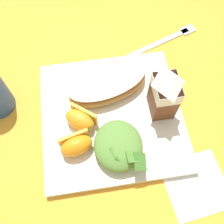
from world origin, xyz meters
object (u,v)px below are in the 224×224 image
milk_carton (165,92)px  cheesy_pizza_bread (108,85)px  orange_wedge_middle (76,145)px  metal_fork (168,38)px  green_salad_pile (117,146)px  paper_napkin (196,184)px  orange_wedge_front (80,119)px  white_plate (112,116)px

milk_carton → cheesy_pizza_bread: bearing=-120.4°
orange_wedge_middle → metal_fork: 0.35m
cheesy_pizza_bread → milk_carton: (0.06, 0.10, 0.04)m
cheesy_pizza_bread → green_salad_pile: (0.13, -0.00, 0.00)m
green_salad_pile → metal_fork: green_salad_pile is taller
green_salad_pile → paper_napkin: bearing=57.8°
paper_napkin → green_salad_pile: bearing=-122.2°
orange_wedge_middle → paper_napkin: (0.10, 0.21, -0.03)m
orange_wedge_middle → cheesy_pizza_bread: bearing=147.3°
cheesy_pizza_bread → paper_napkin: 0.25m
metal_fork → orange_wedge_front: bearing=-49.2°
green_salad_pile → orange_wedge_front: size_ratio=1.53×
white_plate → orange_wedge_front: (0.01, -0.06, 0.03)m
cheesy_pizza_bread → green_salad_pile: 0.13m
orange_wedge_middle → paper_napkin: 0.23m
white_plate → orange_wedge_front: size_ratio=4.03×
milk_carton → orange_wedge_front: size_ratio=1.58×
green_salad_pile → paper_napkin: 0.16m
orange_wedge_front → paper_napkin: orange_wedge_front is taller
white_plate → metal_fork: 0.25m
milk_carton → metal_fork: size_ratio=0.60×
paper_napkin → orange_wedge_front: bearing=-127.0°
milk_carton → orange_wedge_front: bearing=-85.8°
green_salad_pile → paper_napkin: green_salad_pile is taller
white_plate → green_salad_pile: 0.08m
paper_napkin → milk_carton: bearing=-168.1°
green_salad_pile → metal_fork: (-0.26, 0.17, -0.03)m
green_salad_pile → orange_wedge_front: bearing=-135.7°
orange_wedge_front → paper_napkin: 0.25m
milk_carton → orange_wedge_front: (0.01, -0.16, -0.04)m
green_salad_pile → milk_carton: size_ratio=0.97×
cheesy_pizza_bread → white_plate: bearing=-1.1°
milk_carton → metal_fork: milk_carton is taller
white_plate → cheesy_pizza_bread: 0.06m
white_plate → paper_napkin: bearing=39.8°
white_plate → cheesy_pizza_bread: size_ratio=1.51×
orange_wedge_front → paper_napkin: (0.15, 0.19, -0.03)m
white_plate → milk_carton: 0.12m
orange_wedge_middle → milk_carton: bearing=109.7°
green_salad_pile → white_plate: bearing=178.7°
milk_carton → metal_fork: 0.21m
paper_napkin → metal_fork: bearing=174.5°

